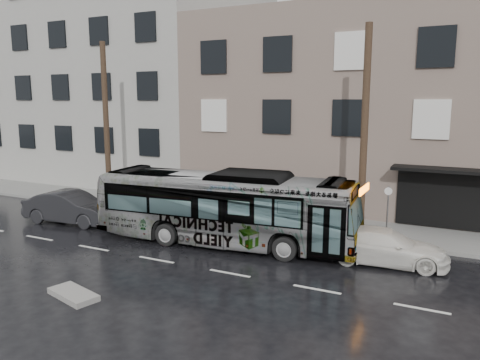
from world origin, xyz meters
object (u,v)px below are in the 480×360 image
object	(u,v)px
sign_post	(387,214)
bus	(225,208)
dark_sedan	(71,207)
utility_pole_rear	(106,126)
utility_pole_front	(364,135)
white_sedan	(385,247)

from	to	relation	value
sign_post	bus	distance (m)	6.82
dark_sedan	bus	bearing A→B (deg)	-93.32
utility_pole_rear	dark_sedan	xyz separation A→B (m)	(0.41, -3.23, -3.85)
utility_pole_front	sign_post	distance (m)	3.48
white_sedan	utility_pole_front	bearing A→B (deg)	25.86
utility_pole_rear	white_sedan	distance (m)	16.10
bus	sign_post	bearing A→B (deg)	-70.40
utility_pole_front	sign_post	world-z (taller)	utility_pole_front
white_sedan	dark_sedan	xyz separation A→B (m)	(-15.02, -0.94, 0.14)
utility_pole_front	dark_sedan	bearing A→B (deg)	-166.63
utility_pole_rear	dark_sedan	size ratio (longest dim) A/B	1.86
white_sedan	dark_sedan	world-z (taller)	dark_sedan
utility_pole_front	sign_post	bearing A→B (deg)	0.00
bus	utility_pole_rear	bearing A→B (deg)	67.46
white_sedan	utility_pole_rear	bearing A→B (deg)	75.46
sign_post	white_sedan	world-z (taller)	sign_post
bus	dark_sedan	bearing A→B (deg)	87.80
utility_pole_rear	bus	bearing A→B (deg)	-17.63
sign_post	dark_sedan	world-z (taller)	sign_post
sign_post	white_sedan	size ratio (longest dim) A/B	0.53
utility_pole_rear	white_sedan	xyz separation A→B (m)	(15.43, -2.29, -3.99)
sign_post	white_sedan	bearing A→B (deg)	-81.81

